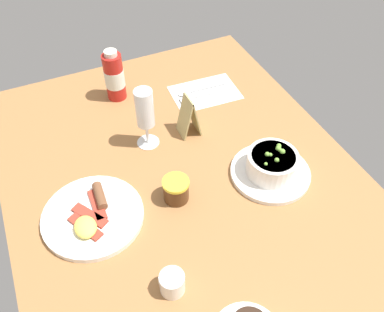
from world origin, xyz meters
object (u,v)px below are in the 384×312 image
at_px(porridge_bowl, 272,166).
at_px(breakfast_plate, 93,216).
at_px(creamer_jug, 172,283).
at_px(jam_jar, 176,190).
at_px(wine_glass, 145,111).
at_px(cutlery_setting, 204,92).
at_px(sauce_bottle_red, 114,76).
at_px(menu_card, 189,116).

relative_size(porridge_bowl, breakfast_plate, 0.86).
height_order(creamer_jug, jam_jar, jam_jar).
height_order(wine_glass, jam_jar, wine_glass).
distance_m(creamer_jug, wine_glass, 0.43).
relative_size(cutlery_setting, breakfast_plate, 0.90).
height_order(porridge_bowl, sauce_bottle_red, sauce_bottle_red).
bearing_deg(porridge_bowl, creamer_jug, 117.72).
bearing_deg(sauce_bottle_red, creamer_jug, 172.31).
height_order(cutlery_setting, creamer_jug, creamer_jug).
xyz_separation_m(porridge_bowl, menu_card, (0.22, 0.12, 0.03)).
relative_size(porridge_bowl, wine_glass, 1.15).
xyz_separation_m(jam_jar, breakfast_plate, (0.02, 0.19, -0.02)).
height_order(wine_glass, menu_card, wine_glass).
relative_size(breakfast_plate, menu_card, 1.97).
relative_size(cutlery_setting, jam_jar, 3.28).
bearing_deg(jam_jar, menu_card, -31.74).
height_order(sauce_bottle_red, breakfast_plate, sauce_bottle_red).
bearing_deg(sauce_bottle_red, cutlery_setting, -110.78).
distance_m(jam_jar, menu_card, 0.23).
height_order(jam_jar, menu_card, menu_card).
xyz_separation_m(creamer_jug, jam_jar, (0.20, -0.10, 0.00)).
bearing_deg(wine_glass, breakfast_plate, 132.06).
relative_size(porridge_bowl, menu_card, 1.69).
relative_size(sauce_bottle_red, menu_card, 1.35).
bearing_deg(jam_jar, breakfast_plate, 83.25).
xyz_separation_m(jam_jar, sauce_bottle_red, (0.42, 0.01, 0.04)).
xyz_separation_m(wine_glass, menu_card, (-0.01, -0.12, -0.05)).
distance_m(creamer_jug, sauce_bottle_red, 0.64).
height_order(creamer_jug, breakfast_plate, creamer_jug).
xyz_separation_m(porridge_bowl, creamer_jug, (-0.18, 0.33, -0.01)).
relative_size(creamer_jug, menu_card, 0.52).
height_order(wine_glass, sauce_bottle_red, wine_glass).
relative_size(wine_glass, jam_jar, 2.72).
bearing_deg(porridge_bowl, wine_glass, 45.54).
bearing_deg(cutlery_setting, creamer_jug, 148.69).
bearing_deg(sauce_bottle_red, breakfast_plate, 155.50).
height_order(cutlery_setting, jam_jar, jam_jar).
bearing_deg(menu_card, sauce_bottle_red, 29.82).
bearing_deg(sauce_bottle_red, porridge_bowl, -151.08).
height_order(porridge_bowl, menu_card, menu_card).
distance_m(cutlery_setting, wine_glass, 0.28).
bearing_deg(breakfast_plate, menu_card, -61.34).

